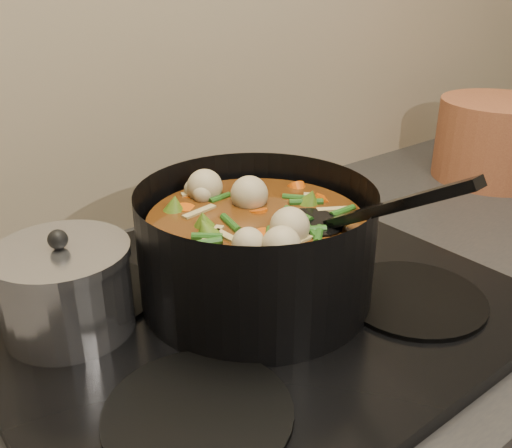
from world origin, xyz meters
TOP-DOWN VIEW (x-y plane):
  - stovetop at (0.00, 1.93)m, footprint 0.62×0.54m
  - stockpot at (0.01, 1.93)m, footprint 0.31×0.39m
  - saucepan at (-0.20, 2.01)m, footprint 0.15×0.15m
  - terracotta_crock at (0.69, 2.02)m, footprint 0.24×0.24m

SIDE VIEW (x-z plane):
  - stovetop at x=0.00m, z-range 0.91..0.93m
  - saucepan at x=-0.20m, z-range 0.92..1.04m
  - terracotta_crock at x=0.69m, z-range 0.91..1.07m
  - stockpot at x=0.01m, z-range 0.89..1.10m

